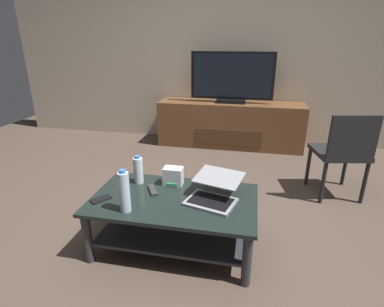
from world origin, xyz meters
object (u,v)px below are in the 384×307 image
Objects in this scene: media_cabinet at (230,124)px; water_bottle_near at (124,192)px; dining_chair at (343,150)px; laptop at (214,192)px; cell_phone at (101,199)px; coffee_table at (174,213)px; tv_remote at (153,190)px; television at (232,79)px; router_box at (173,176)px; water_bottle_far at (138,170)px.

media_cabinet is 6.87× the size of water_bottle_near.
laptop is at bearing -137.29° from dining_chair.
coffee_table is at bearing 50.61° from cell_phone.
television is at bearing 51.78° from tv_remote.
router_box is (-0.26, -2.12, -0.48)m from television.
television is at bearing -90.00° from media_cabinet.
water_bottle_near is at bearing -142.29° from dining_chair.
dining_chair reaches higher than water_bottle_far.
media_cabinet is 1.80× the size of television.
router_box is at bearing 4.77° from water_bottle_far.
dining_chair is 5.86× the size of router_box.
water_bottle_near is 0.28m from cell_phone.
laptop reaches higher than coffee_table.
laptop is at bearing -13.61° from water_bottle_far.
coffee_table is 0.52m from cell_phone.
coffee_table is at bearing -94.89° from television.
television is 2.34m from laptop.
water_bottle_far is (-1.67, -0.84, 0.02)m from dining_chair.
dining_chair is at bearing 68.16° from cell_phone.
dining_chair reaches higher than coffee_table.
tv_remote is at bearing 160.40° from coffee_table.
media_cabinet is at bearing 130.79° from dining_chair.
tv_remote is (-0.12, -0.14, -0.06)m from router_box.
router_box is 0.48m from water_bottle_near.
tv_remote is (-1.52, -0.96, -0.08)m from dining_chair.
laptop reaches higher than router_box.
coffee_table is 0.33m from laptop.
media_cabinet reaches higher than coffee_table.
laptop is (0.08, -2.29, -0.49)m from television.
dining_chair is 1.88× the size of laptop.
router_box is 0.27m from water_bottle_far.
television reaches higher than laptop.
water_bottle_near is (-0.54, -0.26, 0.08)m from laptop.
television is (0.00, -0.02, 0.63)m from media_cabinet.
media_cabinet reaches higher than laptop.
cell_phone is at bearing -105.73° from television.
dining_chair reaches higher than laptop.
water_bottle_near reaches higher than coffee_table.
dining_chair is (1.15, -1.33, 0.17)m from media_cabinet.
media_cabinet is 2.62m from water_bottle_near.
router_box is (-1.40, -0.82, -0.02)m from dining_chair.
water_bottle_far is (-0.53, -2.14, -0.44)m from television.
television is 2.47× the size of laptop.
laptop is 3.21× the size of cell_phone.
television is 7.91× the size of cell_phone.
television is 1.31× the size of dining_chair.
media_cabinet is 13.87× the size of router_box.
tv_remote is at bearing 73.19° from water_bottle_near.
water_bottle_far is 0.22m from tv_remote.
television reaches higher than water_bottle_near.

